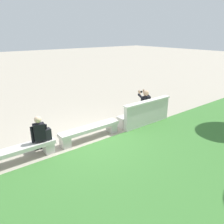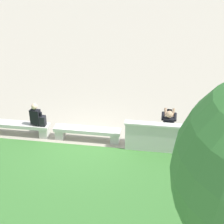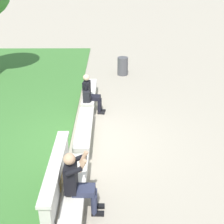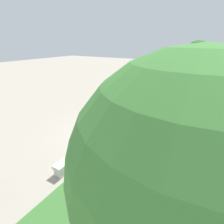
% 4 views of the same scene
% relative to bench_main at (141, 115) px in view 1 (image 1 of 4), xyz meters
% --- Properties ---
extents(ground_plane, '(80.00, 80.00, 0.00)m').
position_rel_bench_main_xyz_m(ground_plane, '(2.46, 0.00, -0.31)').
color(ground_plane, '#A89E8C').
extents(grass_strip, '(19.16, 8.00, 0.03)m').
position_rel_bench_main_xyz_m(grass_strip, '(2.46, 4.38, -0.29)').
color(grass_strip, '#3D7533').
rests_on(grass_strip, ground).
extents(bench_main, '(2.25, 0.40, 0.45)m').
position_rel_bench_main_xyz_m(bench_main, '(0.00, 0.00, 0.00)').
color(bench_main, beige).
rests_on(bench_main, ground).
extents(bench_near, '(2.25, 0.40, 0.45)m').
position_rel_bench_main_xyz_m(bench_near, '(2.46, 0.00, 0.00)').
color(bench_near, beige).
rests_on(bench_near, ground).
extents(bench_mid, '(2.25, 0.40, 0.45)m').
position_rel_bench_main_xyz_m(bench_mid, '(4.91, 0.00, 0.00)').
color(bench_mid, beige).
rests_on(bench_mid, ground).
extents(backrest_wall_with_plaque, '(2.34, 0.24, 1.01)m').
position_rel_bench_main_xyz_m(backrest_wall_with_plaque, '(0.00, 0.34, 0.21)').
color(backrest_wall_with_plaque, beige).
rests_on(backrest_wall_with_plaque, ground).
extents(person_photographer, '(0.48, 0.73, 1.32)m').
position_rel_bench_main_xyz_m(person_photographer, '(-0.19, -0.08, 0.43)').
color(person_photographer, black).
rests_on(person_photographer, ground).
extents(person_distant, '(0.48, 0.71, 1.26)m').
position_rel_bench_main_xyz_m(person_distant, '(4.19, -0.07, 0.36)').
color(person_distant, black).
rests_on(person_distant, ground).
extents(backpack, '(0.28, 0.24, 0.43)m').
position_rel_bench_main_xyz_m(backpack, '(4.01, 0.03, 0.32)').
color(backpack, black).
rests_on(backpack, bench_mid).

